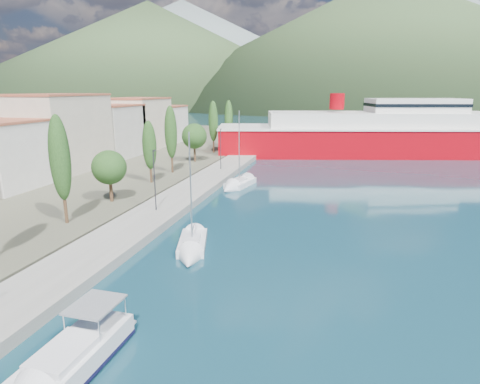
# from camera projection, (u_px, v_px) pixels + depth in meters

# --- Properties ---
(ground) EXTENTS (1400.00, 1400.00, 0.00)m
(ground) POSITION_uv_depth(u_px,v_px,m) (317.00, 127.00, 136.92)
(ground) COLOR #143A49
(quay) EXTENTS (5.00, 88.00, 0.80)m
(quay) POSITION_uv_depth(u_px,v_px,m) (195.00, 189.00, 50.80)
(quay) COLOR gray
(quay) RESTS_ON ground
(land_strip) EXTENTS (70.00, 148.00, 0.70)m
(land_strip) POSITION_uv_depth(u_px,v_px,m) (9.00, 162.00, 69.34)
(land_strip) COLOR #565644
(land_strip) RESTS_ON ground
(hills_far) EXTENTS (1480.00, 900.00, 180.00)m
(hills_far) POSITION_uv_depth(u_px,v_px,m) (446.00, 41.00, 552.25)
(hills_far) COLOR slate
(hills_far) RESTS_ON ground
(hills_near) EXTENTS (1010.00, 520.00, 115.00)m
(hills_near) POSITION_uv_depth(u_px,v_px,m) (458.00, 45.00, 338.00)
(hills_near) COLOR #374E2B
(hills_near) RESTS_ON ground
(town_buildings) EXTENTS (9.20, 69.20, 11.30)m
(town_buildings) POSITION_uv_depth(u_px,v_px,m) (85.00, 134.00, 65.28)
(town_buildings) COLOR #C2B69E
(town_buildings) RESTS_ON land_strip
(tree_row) EXTENTS (4.20, 64.23, 9.86)m
(tree_row) POSITION_uv_depth(u_px,v_px,m) (167.00, 140.00, 56.52)
(tree_row) COLOR #47301E
(tree_row) RESTS_ON land_strip
(lamp_posts) EXTENTS (0.15, 45.66, 6.06)m
(lamp_posts) POSITION_uv_depth(u_px,v_px,m) (154.00, 179.00, 39.40)
(lamp_posts) COLOR #2D2D33
(lamp_posts) RESTS_ON quay
(motor_cruiser) EXTENTS (2.64, 8.49, 3.11)m
(motor_cruiser) POSITION_uv_depth(u_px,v_px,m) (55.00, 379.00, 17.22)
(motor_cruiser) COLOR black
(motor_cruiser) RESTS_ON ground
(sailboat_near) EXTENTS (4.04, 7.48, 10.30)m
(sailboat_near) POSITION_uv_depth(u_px,v_px,m) (191.00, 251.00, 31.39)
(sailboat_near) COLOR silver
(sailboat_near) RESTS_ON ground
(sailboat_mid) EXTENTS (3.78, 7.73, 10.90)m
(sailboat_mid) POSITION_uv_depth(u_px,v_px,m) (234.00, 186.00, 52.38)
(sailboat_mid) COLOR silver
(sailboat_mid) RESTS_ON ground
(ferry) EXTENTS (64.39, 27.43, 12.51)m
(ferry) POSITION_uv_depth(u_px,v_px,m) (380.00, 135.00, 78.87)
(ferry) COLOR #9D020C
(ferry) RESTS_ON ground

